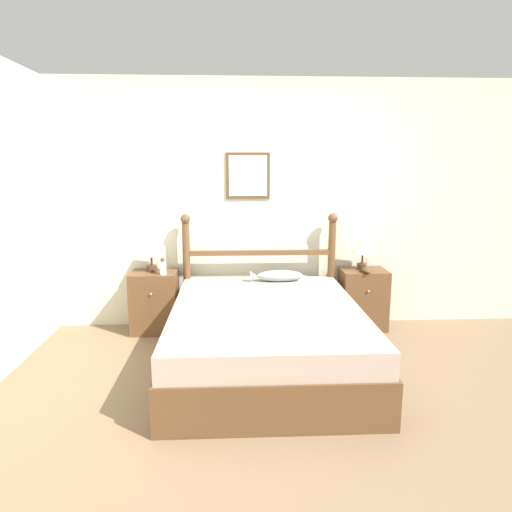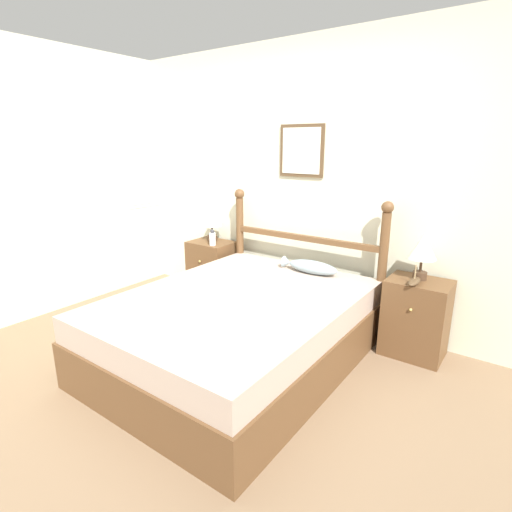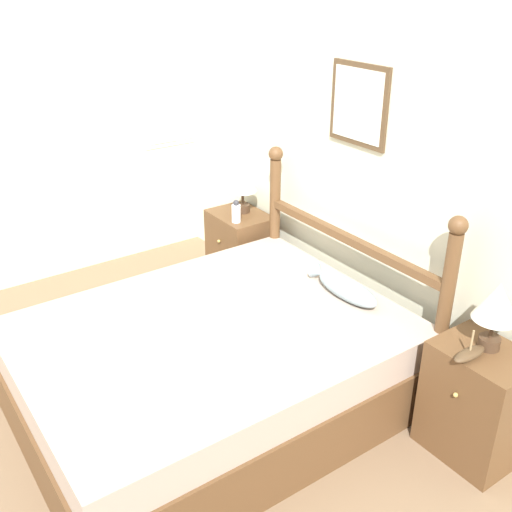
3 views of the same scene
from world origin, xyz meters
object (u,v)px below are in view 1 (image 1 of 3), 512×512
Objects in this scene: nightstand_right at (363,299)px; table_lamp_left at (151,248)px; model_boat at (366,270)px; nightstand_left at (155,302)px; bed at (266,337)px; fish_pillow at (278,276)px; bottle at (163,267)px; table_lamp_right at (363,246)px.

table_lamp_left is at bearing 178.91° from nightstand_right.
nightstand_left is at bearing 176.94° from model_boat.
model_boat is at bearing -97.67° from nightstand_right.
bed is at bearing -139.88° from nightstand_right.
nightstand_left is 2.16m from nightstand_right.
table_lamp_left is (-0.02, 0.04, 0.56)m from nightstand_left.
nightstand_right is 3.00× the size of model_boat.
bed is at bearing -40.81° from table_lamp_left.
model_boat reaches higher than nightstand_right.
table_lamp_left is 1.31m from fish_pillow.
bottle reaches higher than fish_pillow.
table_lamp_right is 0.27m from model_boat.
model_boat is (-0.02, -0.11, 0.34)m from nightstand_right.
bottle reaches higher than bed.
model_boat is at bearing -4.12° from table_lamp_left.
nightstand_right is 0.56m from table_lamp_right.
nightstand_right is 0.36m from model_boat.
bed is at bearing -39.75° from bottle.
fish_pillow reaches higher than nightstand_right.
nightstand_left is 0.56m from table_lamp_left.
table_lamp_left is (-2.18, 0.04, 0.56)m from nightstand_right.
nightstand_left is 0.42m from bottle.
bed is at bearing -143.23° from model_boat.
bottle is 0.81× the size of model_boat.
bottle reaches higher than model_boat.
bottle is 0.32× the size of fish_pillow.
nightstand_left is 3.68× the size of bottle.
nightstand_left is at bearing 180.00° from nightstand_right.
fish_pillow is (1.27, -0.13, -0.28)m from table_lamp_left.
table_lamp_right is at bearing 0.88° from nightstand_left.
table_lamp_left reaches higher than nightstand_right.
nightstand_left is at bearing -179.12° from table_lamp_right.
bottle reaches higher than nightstand_left.
nightstand_right is 2.08m from bottle.
table_lamp_right reaches higher than bottle.
fish_pillow is at bearing 77.97° from bed.
bed is at bearing -102.03° from fish_pillow.
table_lamp_left is 2.16m from table_lamp_right.
fish_pillow is (1.25, -0.09, 0.28)m from nightstand_left.
bed is at bearing -138.46° from table_lamp_right.
table_lamp_right reaches higher than fish_pillow.
bed is 1.41m from nightstand_right.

